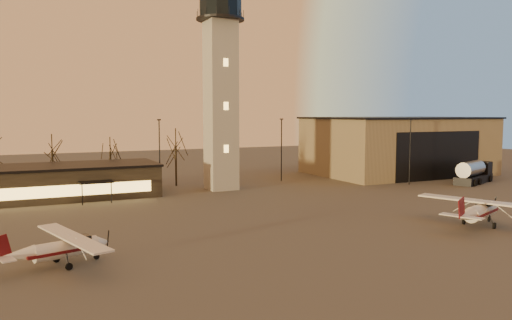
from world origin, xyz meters
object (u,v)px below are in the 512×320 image
at_px(cessna_rear, 68,251).
at_px(fuel_truck, 474,174).
at_px(cessna_front, 481,214).
at_px(hangar, 398,145).
at_px(terminal, 58,182).
at_px(control_tower, 221,76).

height_order(cessna_rear, fuel_truck, fuel_truck).
bearing_deg(cessna_rear, fuel_truck, 0.28).
relative_size(cessna_rear, fuel_truck, 1.08).
bearing_deg(cessna_front, cessna_rear, 152.36).
bearing_deg(cessna_rear, cessna_front, -21.74).
xyz_separation_m(hangar, terminal, (-57.99, -2.00, -3.00)).
distance_m(hangar, fuel_truck, 15.72).
height_order(control_tower, cessna_rear, control_tower).
bearing_deg(terminal, fuel_truck, -12.26).
distance_m(terminal, cessna_front, 50.44).
height_order(terminal, fuel_truck, terminal).
bearing_deg(fuel_truck, cessna_rear, 174.54).
bearing_deg(cessna_front, terminal, 114.14).
bearing_deg(control_tower, cessna_front, -66.41).
bearing_deg(cessna_front, fuel_truck, 20.38).
bearing_deg(fuel_truck, hangar, 76.71).
bearing_deg(cessna_front, hangar, 37.62).
bearing_deg(fuel_truck, cessna_front, -159.45).
bearing_deg(cessna_front, control_tower, 91.56).
relative_size(cessna_front, fuel_truck, 1.24).
distance_m(terminal, cessna_rear, 31.26).
relative_size(control_tower, terminal, 1.28).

